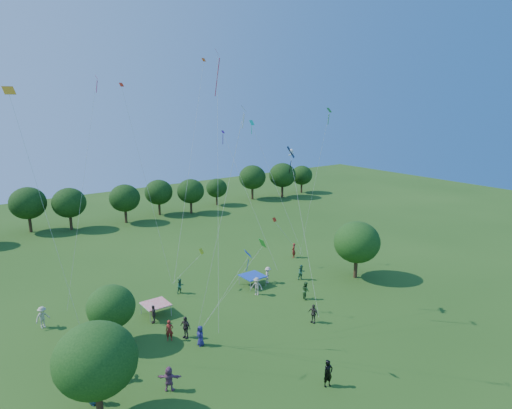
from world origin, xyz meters
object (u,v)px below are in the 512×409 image
object	(u,v)px
near_tree_west	(96,360)
man_in_black	(328,373)
near_tree_east	(357,242)
pirate_kite	(292,156)
red_high_kite	(217,108)
tent_red_stripe	(156,304)
tent_blue	(253,276)
near_tree_north	(111,307)

from	to	relation	value
near_tree_west	man_in_black	world-z (taller)	near_tree_west
near_tree_east	near_tree_west	bearing A→B (deg)	-168.07
pirate_kite	red_high_kite	size ratio (longest dim) A/B	0.63
tent_red_stripe	tent_blue	bearing A→B (deg)	1.16
pirate_kite	near_tree_west	bearing A→B (deg)	-164.95
tent_red_stripe	pirate_kite	bearing A→B (deg)	-28.14
tent_blue	man_in_black	size ratio (longest dim) A/B	1.15
near_tree_west	pirate_kite	size ratio (longest dim) A/B	0.47
pirate_kite	man_in_black	bearing A→B (deg)	-118.34
man_in_black	pirate_kite	world-z (taller)	pirate_kite
near_tree_north	red_high_kite	size ratio (longest dim) A/B	0.23
tent_blue	tent_red_stripe	bearing A→B (deg)	-178.84
red_high_kite	man_in_black	bearing A→B (deg)	-86.68
man_in_black	red_high_kite	bearing A→B (deg)	101.96
near_tree_west	pirate_kite	distance (m)	22.39
near_tree_west	red_high_kite	bearing A→B (deg)	27.52
near_tree_west	near_tree_north	bearing A→B (deg)	65.76
near_tree_west	near_tree_east	size ratio (longest dim) A/B	1.01
tent_blue	pirate_kite	xyz separation A→B (m)	(-0.11, -5.98, 13.11)
near_tree_west	red_high_kite	xyz separation A→B (m)	(12.76, 6.65, 14.09)
near_tree_north	man_in_black	distance (m)	17.16
tent_red_stripe	red_high_kite	world-z (taller)	red_high_kite
tent_red_stripe	pirate_kite	distance (m)	17.92
tent_blue	pirate_kite	world-z (taller)	pirate_kite
tent_red_stripe	man_in_black	size ratio (longest dim) A/B	1.15
near_tree_west	tent_blue	xyz separation A→B (m)	(19.45, 11.18, -3.08)
near_tree_west	tent_red_stripe	bearing A→B (deg)	52.01
near_tree_north	red_high_kite	bearing A→B (deg)	-10.19
pirate_kite	tent_red_stripe	bearing A→B (deg)	151.86
man_in_black	red_high_kite	xyz separation A→B (m)	(-0.71, 12.32, 17.26)
near_tree_west	man_in_black	distance (m)	14.96
near_tree_west	red_high_kite	size ratio (longest dim) A/B	0.29
man_in_black	tent_blue	bearing A→B (deg)	79.12
man_in_black	near_tree_north	bearing A→B (deg)	133.62
near_tree_west	tent_red_stripe	world-z (taller)	near_tree_west
pirate_kite	red_high_kite	distance (m)	7.87
near_tree_west	near_tree_east	distance (m)	30.34
near_tree_east	tent_red_stripe	bearing A→B (deg)	167.48
pirate_kite	near_tree_north	bearing A→B (deg)	168.85
man_in_black	red_high_kite	distance (m)	21.21
near_tree_west	near_tree_north	world-z (taller)	near_tree_west
tent_blue	pirate_kite	distance (m)	14.41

